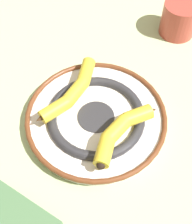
{
  "coord_description": "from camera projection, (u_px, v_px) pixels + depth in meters",
  "views": [
    {
      "loc": [
        -0.31,
        -0.18,
        0.6
      ],
      "look_at": [
        -0.01,
        0.04,
        0.04
      ],
      "focal_mm": 50.0,
      "sensor_mm": 36.0,
      "label": 1
    }
  ],
  "objects": [
    {
      "name": "decorative_bowl",
      "position": [
        96.0,
        118.0,
        0.69
      ],
      "size": [
        0.31,
        0.31,
        0.04
      ],
      "color": "white",
      "rests_on": "ground_plane"
    },
    {
      "name": "ground_plane",
      "position": [
        112.0,
        127.0,
        0.7
      ],
      "size": [
        2.8,
        2.8,
        0.0
      ],
      "primitive_type": "plane",
      "color": "#B2C693"
    },
    {
      "name": "banana_a",
      "position": [
        121.0,
        130.0,
        0.64
      ],
      "size": [
        0.19,
        0.07,
        0.03
      ],
      "rotation": [
        0.0,
        0.0,
        3.06
      ],
      "color": "yellow",
      "rests_on": "decorative_bowl"
    },
    {
      "name": "banana_b",
      "position": [
        72.0,
        92.0,
        0.69
      ],
      "size": [
        0.21,
        0.06,
        0.03
      ],
      "rotation": [
        0.0,
        0.0,
        0.07
      ],
      "color": "yellow",
      "rests_on": "decorative_bowl"
    },
    {
      "name": "coffee_mug",
      "position": [
        180.0,
        18.0,
        0.83
      ],
      "size": [
        0.14,
        0.1,
        0.09
      ],
      "rotation": [
        0.0,
        0.0,
        5.94
      ],
      "color": "#B24238",
      "rests_on": "ground_plane"
    }
  ]
}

